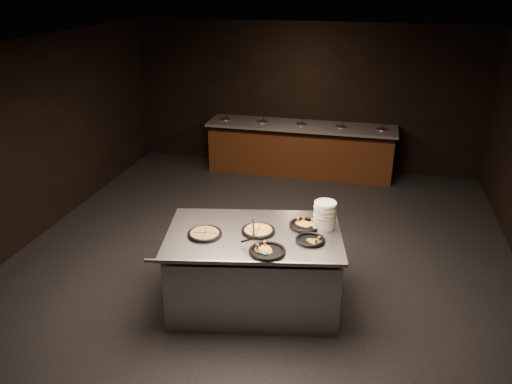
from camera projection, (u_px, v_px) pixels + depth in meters
room at (260, 166)px, 6.41m from camera, size 7.02×8.02×2.92m
salad_bar at (300, 152)px, 9.98m from camera, size 3.70×0.83×1.18m
serving_counter at (254, 271)px, 5.96m from camera, size 2.22×1.65×0.97m
plate_stack at (325, 215)px, 5.81m from camera, size 0.26×0.26×0.33m
pan_veggie_whole at (205, 234)px, 5.71m from camera, size 0.40×0.40×0.04m
pan_cheese_whole at (258, 230)px, 5.78m from camera, size 0.39×0.39×0.04m
pan_cheese_slices_a at (305, 225)px, 5.90m from camera, size 0.38×0.38×0.04m
pan_cheese_slices_b at (267, 251)px, 5.35m from camera, size 0.40×0.40×0.04m
pan_veggie_slices at (310, 240)px, 5.58m from camera, size 0.34×0.34×0.04m
server_left at (253, 228)px, 5.73m from camera, size 0.17×0.31×0.16m
server_right at (253, 243)px, 5.38m from camera, size 0.35×0.17×0.17m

